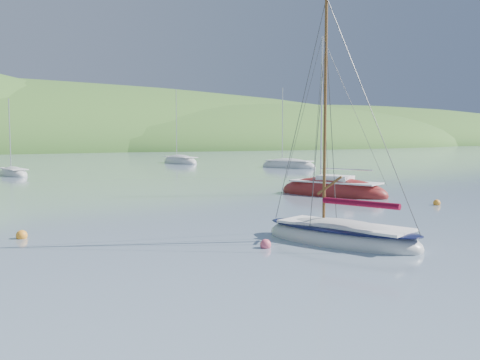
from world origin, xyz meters
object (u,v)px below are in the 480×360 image
distant_sloop_a (13,174)px  distant_sloop_d (288,166)px  sloop_red (333,192)px  daysailer_white (341,237)px  distant_sloop_b (180,162)px

distant_sloop_a → distant_sloop_d: (32.93, -3.86, 0.03)m
sloop_red → distant_sloop_a: bearing=95.5°
daysailer_white → distant_sloop_b: 61.88m
sloop_red → distant_sloop_a: sloop_red is taller
distant_sloop_a → distant_sloop_d: bearing=-14.7°
sloop_red → distant_sloop_b: bearing=56.8°
distant_sloop_a → distant_sloop_b: 29.09m
daysailer_white → distant_sloop_a: size_ratio=1.16×
distant_sloop_a → distant_sloop_b: (25.60, 13.81, 0.04)m
sloop_red → distant_sloop_a: size_ratio=1.37×
distant_sloop_d → daysailer_white: bearing=-145.8°
sloop_red → daysailer_white: bearing=-151.6°
sloop_red → distant_sloop_a: (-16.19, 31.73, -0.06)m
sloop_red → distant_sloop_d: (16.74, 27.87, -0.03)m
daysailer_white → distant_sloop_d: bearing=38.0°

